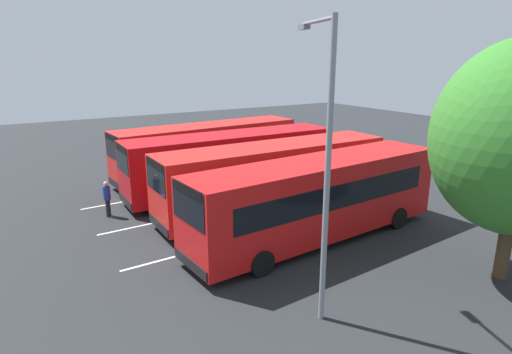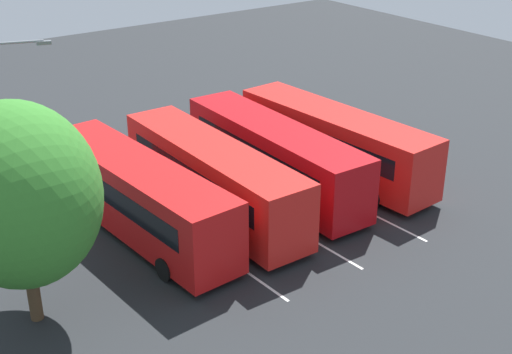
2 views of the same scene
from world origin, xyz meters
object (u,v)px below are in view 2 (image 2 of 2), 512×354
Objects in this scene: bus_center_right at (213,177)px; depot_tree at (18,195)px; bus_far_right at (138,195)px; pedestrian at (200,131)px; bus_center_left at (274,155)px; bus_far_left at (334,141)px; street_lamp at (2,128)px.

depot_tree reaches higher than bus_center_right.
bus_center_right and bus_far_right have the same top height.
bus_center_left is at bearing 43.45° from pedestrian.
bus_far_left is 1.42× the size of street_lamp.
street_lamp is at bearing -13.21° from depot_tree.
bus_center_right is 1.40× the size of street_lamp.
bus_center_left is at bearing -84.84° from bus_center_right.
bus_center_left is at bearing 3.30° from street_lamp.
bus_far_right is 6.86× the size of pedestrian.
bus_far_left is at bearing 5.92° from street_lamp.
pedestrian is at bearing -50.90° from bus_far_right.
bus_center_right is 3.49m from bus_far_right.
bus_center_right is (-0.34, 3.61, 0.00)m from bus_center_left.
depot_tree is (-9.85, 12.71, 3.75)m from pedestrian.
bus_far_left is at bearing -95.04° from bus_far_right.
bus_center_left is 1.41× the size of street_lamp.
bus_far_right is at bearing -19.28° from street_lamp.
pedestrian is (6.84, -3.55, -0.80)m from bus_center_right.
bus_center_left and bus_center_right have the same top height.
depot_tree reaches higher than bus_far_left.
pedestrian is (6.78, 3.57, -0.80)m from bus_far_left.
bus_center_right is (-0.06, 7.13, 0.00)m from bus_far_left.
street_lamp is at bearing 64.80° from bus_center_right.
street_lamp reaches higher than bus_center_left.
street_lamp is at bearing 75.14° from bus_center_left.
bus_center_right is at bearing 96.48° from bus_center_left.
bus_far_right is (0.19, 10.61, 0.00)m from bus_far_left.
pedestrian is (6.50, 0.06, -0.80)m from bus_center_left.
bus_center_right is 7.75m from pedestrian.
bus_far_right is 9.67m from pedestrian.
bus_far_left is 10.61m from bus_far_right.
bus_center_left is at bearing -75.27° from depot_tree.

